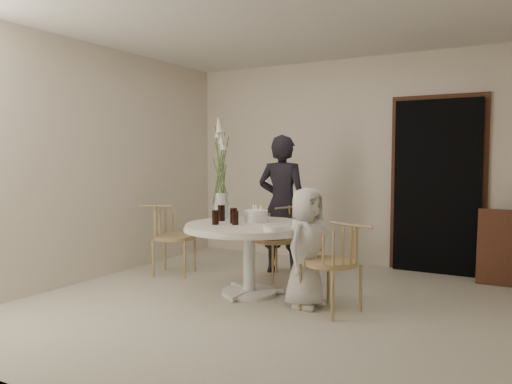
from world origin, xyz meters
The scene contains 18 objects.
ground centered at (0.00, 0.00, 0.00)m, with size 4.50×4.50×0.00m, color beige.
room_shell centered at (0.00, 0.00, 1.62)m, with size 4.50×4.50×4.50m.
doorway centered at (1.15, 2.19, 1.05)m, with size 1.00×0.10×2.10m, color black.
door_trim centered at (1.15, 2.23, 1.11)m, with size 1.12×0.03×2.22m, color brown.
table centered at (-0.35, 0.25, 0.62)m, with size 1.33×1.33×0.73m.
picture_frame centered at (1.95, 1.95, 0.42)m, with size 0.63×0.04×0.84m, color brown.
chair_far centered at (-0.39, 1.10, 0.54)m, with size 0.58×0.60×0.83m.
chair_right centered at (0.70, 0.07, 0.54)m, with size 0.60×0.57×0.84m.
chair_left centered at (-1.68, 0.52, 0.55)m, with size 0.59×0.57×0.84m.
girl centered at (-0.48, 1.28, 0.84)m, with size 0.61×0.40×1.68m, color black.
boy centered at (0.33, 0.14, 0.56)m, with size 0.55×0.36×1.13m, color silver.
birthday_cake centered at (-0.37, 0.43, 0.79)m, with size 0.25×0.25×0.17m.
cola_tumbler_a centered at (-0.62, 0.04, 0.80)m, with size 0.07×0.07×0.15m, color black.
cola_tumbler_b centered at (-0.43, 0.12, 0.80)m, with size 0.07×0.07×0.14m, color black.
cola_tumbler_c centered at (-0.72, 0.30, 0.82)m, with size 0.08×0.08×0.17m, color black.
cola_tumbler_d centered at (-0.51, 0.21, 0.81)m, with size 0.07×0.07×0.16m, color black.
plate_stack centered at (0.10, -0.06, 0.76)m, with size 0.21×0.21×0.05m, color white.
flower_vase centered at (-0.85, 0.49, 1.20)m, with size 0.15×0.15×1.13m.
Camera 1 is at (2.18, -4.12, 1.41)m, focal length 35.00 mm.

